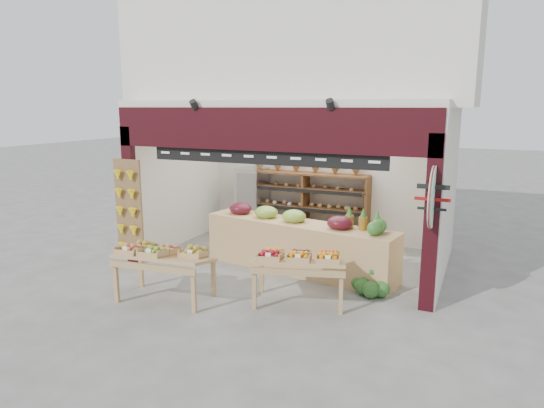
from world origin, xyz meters
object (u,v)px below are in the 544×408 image
(cardboard_stack, at_px, (256,239))
(refrigerator, at_px, (253,201))
(back_shelving, at_px, (305,190))
(mid_counter, at_px, (298,245))
(display_table_left, at_px, (160,254))
(watermelon_pile, at_px, (372,283))
(display_table_right, at_px, (299,259))

(cardboard_stack, bearing_deg, refrigerator, 119.27)
(refrigerator, bearing_deg, back_shelving, 9.53)
(mid_counter, bearing_deg, display_table_left, -126.20)
(watermelon_pile, bearing_deg, display_table_left, -152.99)
(back_shelving, height_order, display_table_left, back_shelving)
(display_table_right, xyz_separation_m, watermelon_pile, (0.95, 0.86, -0.54))
(refrigerator, bearing_deg, display_table_left, -78.01)
(refrigerator, relative_size, mid_counter, 0.42)
(cardboard_stack, bearing_deg, back_shelving, 65.51)
(refrigerator, distance_m, mid_counter, 2.85)
(cardboard_stack, height_order, display_table_left, display_table_left)
(refrigerator, height_order, watermelon_pile, refrigerator)
(refrigerator, height_order, display_table_left, refrigerator)
(mid_counter, height_order, display_table_left, mid_counter)
(mid_counter, bearing_deg, display_table_right, -68.31)
(back_shelving, relative_size, display_table_right, 1.86)
(display_table_left, relative_size, watermelon_pile, 2.26)
(watermelon_pile, bearing_deg, mid_counter, 160.15)
(refrigerator, xyz_separation_m, display_table_left, (0.41, -4.16, -0.08))
(display_table_left, bearing_deg, back_shelving, 78.06)
(refrigerator, relative_size, display_table_right, 1.02)
(mid_counter, distance_m, display_table_right, 1.52)
(mid_counter, relative_size, display_table_left, 2.47)
(refrigerator, height_order, cardboard_stack, refrigerator)
(cardboard_stack, relative_size, display_table_right, 0.66)
(mid_counter, relative_size, display_table_right, 2.41)
(display_table_left, relative_size, display_table_right, 0.98)
(display_table_left, distance_m, display_table_right, 2.20)
(cardboard_stack, bearing_deg, display_table_left, -95.73)
(cardboard_stack, bearing_deg, mid_counter, -33.28)
(back_shelving, xyz_separation_m, refrigerator, (-1.31, -0.07, -0.36))
(back_shelving, relative_size, refrigerator, 1.82)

